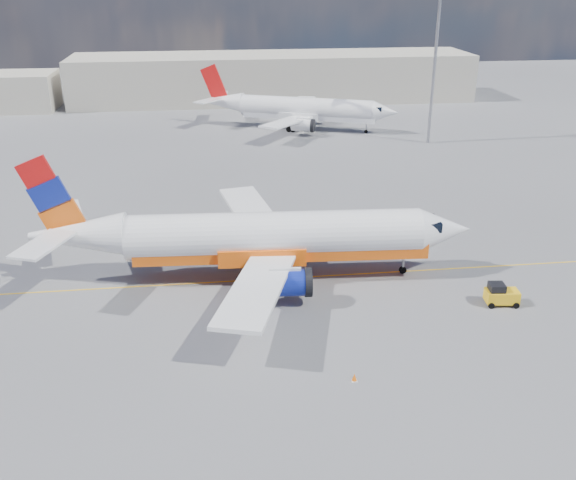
{
  "coord_description": "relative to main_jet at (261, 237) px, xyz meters",
  "views": [
    {
      "loc": [
        -7.19,
        -40.65,
        21.83
      ],
      "look_at": [
        -1.69,
        2.21,
        3.5
      ],
      "focal_mm": 40.0,
      "sensor_mm": 36.0,
      "label": 1
    }
  ],
  "objects": [
    {
      "name": "traffic_cone",
      "position": [
        4.1,
        -13.99,
        -3.12
      ],
      "size": [
        0.34,
        0.34,
        0.48
      ],
      "color": "white",
      "rests_on": "ground"
    },
    {
      "name": "taxi_line",
      "position": [
        3.6,
        -0.35,
        -3.34
      ],
      "size": [
        70.0,
        0.15,
        0.01
      ],
      "primitive_type": "cube",
      "color": "yellow",
      "rests_on": "ground"
    },
    {
      "name": "gse_tug",
      "position": [
        16.3,
        -6.36,
        -2.59
      ],
      "size": [
        2.38,
        1.63,
        1.61
      ],
      "rotation": [
        0.0,
        0.0,
        -0.12
      ],
      "color": "black",
      "rests_on": "ground"
    },
    {
      "name": "floodlight_mast",
      "position": [
        26.14,
        38.26,
        8.2
      ],
      "size": [
        1.41,
        1.41,
        19.26
      ],
      "color": "#9E9DA5",
      "rests_on": "ground"
    },
    {
      "name": "ground",
      "position": [
        3.6,
        -3.35,
        -3.35
      ],
      "size": [
        240.0,
        240.0,
        0.0
      ],
      "primitive_type": "plane",
      "color": "#5A595E",
      "rests_on": "ground"
    },
    {
      "name": "terminal_main",
      "position": [
        8.6,
        71.65,
        0.65
      ],
      "size": [
        70.0,
        14.0,
        8.0
      ],
      "primitive_type": "cube",
      "color": "beige",
      "rests_on": "ground"
    },
    {
      "name": "main_jet",
      "position": [
        0.0,
        0.0,
        0.0
      ],
      "size": [
        33.17,
        26.2,
        10.05
      ],
      "rotation": [
        0.0,
        0.0,
        -0.06
      ],
      "color": "white",
      "rests_on": "ground"
    },
    {
      "name": "second_jet",
      "position": [
        10.06,
        48.38,
        -0.37
      ],
      "size": [
        29.18,
        22.04,
        8.94
      ],
      "rotation": [
        0.0,
        0.0,
        -0.38
      ],
      "color": "white",
      "rests_on": "ground"
    }
  ]
}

